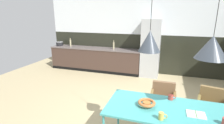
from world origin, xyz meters
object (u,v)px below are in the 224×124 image
Objects in this scene: mug_short_terracotta at (161,116)px; pendant_lamp_over_table_far at (212,47)px; open_book at (196,114)px; pendant_lamp_over_table_near at (150,41)px; fruit_bowl at (147,103)px; mug_glass_clear at (171,97)px; bottle_spice_small at (70,43)px; dining_table at (172,112)px; armchair_near_window at (163,96)px; armchair_corner_seat at (212,103)px; cooking_pot at (60,44)px; refrigerator_column at (151,48)px; bottle_vinegar_dark at (114,45)px.

pendant_lamp_over_table_far is (0.54, 0.33, 0.91)m from mug_short_terracotta.
open_book is 0.21× the size of pendant_lamp_over_table_near.
mug_glass_clear is (0.36, 0.34, -0.01)m from fruit_bowl.
bottle_spice_small reaches higher than mug_short_terracotta.
dining_table is 2.59× the size of armchair_near_window.
open_book is 2.12× the size of mug_short_terracotta.
dining_table is at bearing 62.48° from armchair_corner_seat.
armchair_corner_seat is 1.47m from fruit_bowl.
bottle_spice_small is (0.47, 0.05, 0.05)m from cooking_pot.
refrigerator_column is at bearing 107.23° from pendant_lamp_over_table_far.
bottle_spice_small is at bearing 134.24° from fruit_bowl.
dining_table is at bearing -38.93° from cooking_pot.
mug_short_terracotta is at bearing -150.05° from open_book.
bottle_spice_small is at bearing 179.11° from bottle_vinegar_dark.
armchair_corner_seat is 1.52m from mug_short_terracotta.
dining_table is at bearing -85.94° from mug_glass_clear.
open_book is at bearing -74.22° from refrigerator_column.
mug_short_terracotta is at bearing -101.04° from mug_glass_clear.
cooking_pot is (-4.29, 3.16, 0.18)m from mug_glass_clear.
open_book is 0.20× the size of pendant_lamp_over_table_far.
pendant_lamp_over_table_far reaches higher than bottle_vinegar_dark.
mug_short_terracotta is 0.65m from mug_glass_clear.
armchair_near_window is 2.43× the size of bottle_vinegar_dark.
refrigerator_column is at bearing 94.77° from pendant_lamp_over_table_near.
armchair_near_window reaches higher than open_book.
refrigerator_column reaches higher than bottle_spice_small.
fruit_bowl is at bearing -177.30° from dining_table.
refrigerator_column is 3.84m from mug_short_terracotta.
armchair_corner_seat reaches higher than armchair_near_window.
mug_short_terracotta reaches higher than armchair_near_window.
bottle_vinegar_dark reaches higher than mug_glass_clear.
bottle_spice_small is (-3.82, 3.21, 0.23)m from mug_glass_clear.
armchair_corner_seat is at bearing 53.72° from mug_short_terracotta.
pendant_lamp_over_table_far reaches higher than armchair_corner_seat.
open_book is 5.50m from bottle_spice_small.
armchair_corner_seat is 0.66× the size of pendant_lamp_over_table_near.
bottle_vinegar_dark reaches higher than mug_short_terracotta.
bottle_vinegar_dark is at bearing 116.09° from mug_short_terracotta.
mug_short_terracotta is 0.37× the size of bottle_vinegar_dark.
mug_short_terracotta reaches higher than open_book.
pendant_lamp_over_table_near is at bearing 103.61° from fruit_bowl.
pendant_lamp_over_table_near is at bearing 173.39° from dining_table.
pendant_lamp_over_table_far is at bearing -2.51° from pendant_lamp_over_table_near.
pendant_lamp_over_table_near reaches higher than dining_table.
dining_table is at bearing 2.70° from fruit_bowl.
refrigerator_column is at bearing 98.02° from mug_short_terracotta.
fruit_bowl is at bearing -76.39° from pendant_lamp_over_table_near.
fruit_bowl is 0.84× the size of bottle_spice_small.
open_book is at bearing 29.95° from mug_short_terracotta.
refrigerator_column is at bearing 105.78° from open_book.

